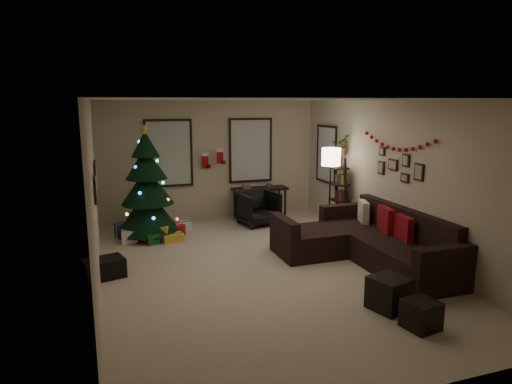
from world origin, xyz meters
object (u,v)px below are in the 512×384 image
desk_chair (258,208)px  bookshelf (340,195)px  christmas_tree (147,190)px  sofa (367,244)px  desk (260,191)px

desk_chair → bookshelf: 1.82m
christmas_tree → sofa: bearing=-38.0°
christmas_tree → bookshelf: bearing=-12.0°
christmas_tree → sofa: christmas_tree is taller
desk_chair → bookshelf: bearing=-44.6°
christmas_tree → desk_chair: 2.45m
desk_chair → bookshelf: size_ratio=0.48×
sofa → desk: bearing=101.7°
sofa → desk_chair: 2.98m
desk → desk_chair: 0.75m
desk_chair → desk: bearing=56.3°
christmas_tree → sofa: 4.32m
desk → desk_chair: bearing=-113.0°
desk → bookshelf: bookshelf is taller
sofa → desk: (-0.72, 3.45, 0.31)m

